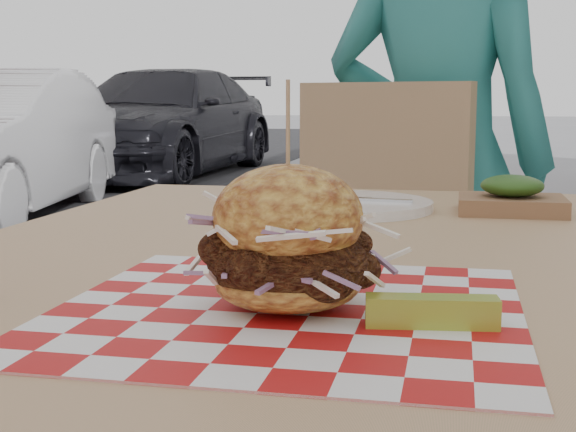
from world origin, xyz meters
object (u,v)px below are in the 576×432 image
at_px(car_dark, 162,122).
at_px(sandwich, 288,246).
at_px(patio_table, 300,319).
at_px(patio_chair, 392,264).
at_px(diner, 437,163).

xyz_separation_m(car_dark, sandwich, (3.33, -8.48, 0.17)).
bearing_deg(patio_table, patio_chair, 87.85).
bearing_deg(patio_table, diner, 83.81).
distance_m(diner, patio_chair, 0.31).
xyz_separation_m(diner, patio_table, (-0.12, -1.10, -0.09)).
xyz_separation_m(patio_table, patio_chair, (0.03, 0.89, -0.12)).
bearing_deg(car_dark, sandwich, -65.93).
bearing_deg(diner, sandwich, 98.59).
height_order(diner, patio_table, diner).
bearing_deg(patio_table, sandwich, -80.97).
relative_size(patio_chair, sandwich, 5.37).
bearing_deg(car_dark, patio_table, -65.58).
xyz_separation_m(patio_table, sandwich, (0.04, -0.25, 0.13)).
distance_m(car_dark, patio_table, 8.86).
relative_size(diner, patio_chair, 1.60).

